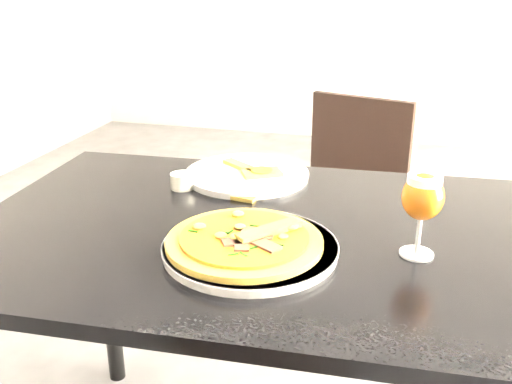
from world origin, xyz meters
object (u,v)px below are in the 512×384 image
(pizza, at_px, (245,240))
(dining_table, at_px, (257,264))
(chair_far, at_px, (344,208))
(beer_glass, at_px, (423,197))

(pizza, bearing_deg, dining_table, 94.18)
(chair_far, bearing_deg, pizza, -78.68)
(beer_glass, bearing_deg, dining_table, 171.71)
(dining_table, relative_size, chair_far, 1.49)
(dining_table, relative_size, beer_glass, 7.76)
(chair_far, relative_size, beer_glass, 5.22)
(dining_table, distance_m, beer_glass, 0.38)
(dining_table, xyz_separation_m, beer_glass, (0.32, -0.05, 0.21))
(dining_table, height_order, chair_far, chair_far)
(dining_table, height_order, pizza, pizza)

